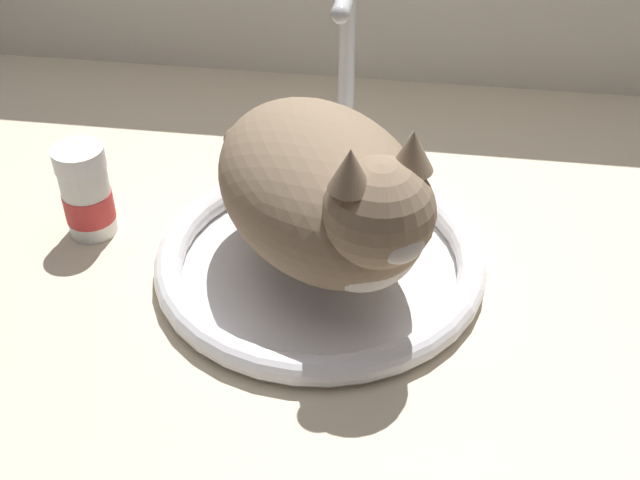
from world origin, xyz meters
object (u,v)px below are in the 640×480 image
sink_basin (320,260)px  faucet (345,100)px  cat (328,194)px  pill_bottle (87,194)px

sink_basin → faucet: 22.68cm
faucet → cat: 22.89cm
faucet → cat: (1.03, -22.78, 1.96)cm
cat → pill_bottle: 28.39cm
sink_basin → pill_bottle: size_ratio=3.21×
sink_basin → faucet: size_ratio=1.48×
sink_basin → faucet: (0.00, 21.36, 7.61)cm
sink_basin → pill_bottle: bearing=173.3°
cat → sink_basin: bearing=126.1°
faucet → cat: bearing=-87.4°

